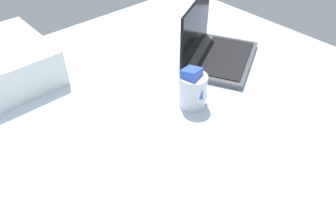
# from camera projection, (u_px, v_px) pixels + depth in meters

# --- Properties ---
(bed_mattress) EXTENTS (1.80, 1.40, 0.18)m
(bed_mattress) POSITION_uv_depth(u_px,v_px,m) (136.00, 138.00, 1.08)
(bed_mattress) COLOR silver
(bed_mattress) RESTS_ON ground
(laptop) EXTENTS (0.40, 0.36, 0.23)m
(laptop) POSITION_uv_depth(u_px,v_px,m) (214.00, 50.00, 1.25)
(laptop) COLOR #4C4C51
(laptop) RESTS_ON bed_mattress
(snack_cup) EXTENTS (0.09, 0.10, 0.14)m
(snack_cup) POSITION_uv_depth(u_px,v_px,m) (193.00, 89.00, 1.03)
(snack_cup) COLOR silver
(snack_cup) RESTS_ON bed_mattress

